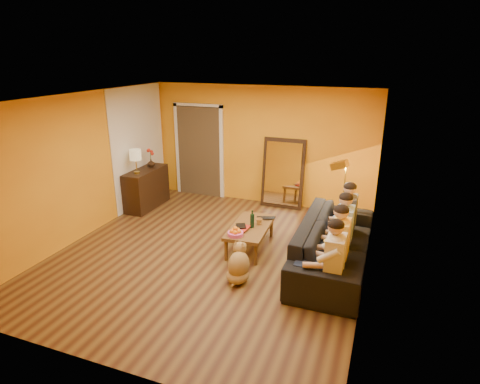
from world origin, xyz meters
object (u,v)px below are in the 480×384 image
at_px(person_mid_right, 344,230).
at_px(vase, 151,163).
at_px(wine_bottle, 252,219).
at_px(person_far_left, 334,262).
at_px(sofa, 334,244).
at_px(dog, 239,263).
at_px(person_far_right, 348,217).
at_px(tumbler, 259,221).
at_px(laptop, 266,219).
at_px(table_lamp, 136,162).
at_px(sideboard, 147,188).
at_px(person_mid_left, 340,245).
at_px(mirror_frame, 283,173).
at_px(floor_lamp, 343,201).
at_px(coffee_table, 250,237).

height_order(person_mid_right, vase, person_mid_right).
bearing_deg(wine_bottle, person_far_left, -35.08).
xyz_separation_m(sofa, dog, (-1.25, -0.95, -0.09)).
xyz_separation_m(person_far_right, wine_bottle, (-1.53, -0.58, -0.03)).
xyz_separation_m(tumbler, vase, (-2.91, 1.22, 0.46)).
xyz_separation_m(tumbler, laptop, (0.06, 0.23, -0.04)).
bearing_deg(table_lamp, vase, 90.00).
bearing_deg(person_far_right, sideboard, 172.71).
bearing_deg(person_mid_left, dog, -160.31).
distance_m(mirror_frame, wine_bottle, 2.23).
height_order(dog, person_far_left, person_far_left).
relative_size(dog, laptop, 1.84).
bearing_deg(vase, floor_lamp, -4.83).
bearing_deg(floor_lamp, person_mid_left, -73.68).
bearing_deg(mirror_frame, vase, -163.43).
xyz_separation_m(person_mid_right, wine_bottle, (-1.53, -0.03, -0.03)).
bearing_deg(tumbler, coffee_table, -135.00).
xyz_separation_m(sideboard, wine_bottle, (2.84, -1.14, 0.15)).
bearing_deg(sideboard, coffee_table, -21.27).
height_order(mirror_frame, person_far_right, mirror_frame).
relative_size(mirror_frame, person_far_left, 1.25).
xyz_separation_m(floor_lamp, person_mid_left, (0.15, -1.55, -0.11)).
xyz_separation_m(dog, wine_bottle, (-0.14, 1.02, 0.27)).
xyz_separation_m(coffee_table, person_mid_left, (1.58, -0.57, 0.40)).
bearing_deg(person_far_left, floor_lamp, 94.01).
relative_size(sideboard, person_far_right, 0.97).
xyz_separation_m(dog, person_far_right, (1.38, 1.60, 0.31)).
bearing_deg(tumbler, person_mid_right, -5.55).
height_order(sofa, person_mid_right, person_mid_right).
distance_m(dog, person_mid_right, 1.76).
xyz_separation_m(table_lamp, person_mid_left, (4.37, -1.36, -0.49)).
relative_size(dog, person_far_left, 0.49).
height_order(table_lamp, person_far_right, table_lamp).
bearing_deg(vase, laptop, -18.37).
xyz_separation_m(person_mid_left, tumbler, (-1.46, 0.69, -0.14)).
bearing_deg(person_far_left, coffee_table, 144.56).
height_order(table_lamp, floor_lamp, floor_lamp).
xyz_separation_m(dog, tumbler, (-0.07, 1.19, 0.17)).
distance_m(mirror_frame, floor_lamp, 1.86).
bearing_deg(mirror_frame, sideboard, -158.84).
height_order(coffee_table, person_far_right, person_far_right).
distance_m(sideboard, person_mid_right, 4.51).
bearing_deg(tumbler, sofa, -10.32).
distance_m(wine_bottle, tumbler, 0.21).
xyz_separation_m(table_lamp, person_far_left, (4.37, -1.91, -0.49)).
xyz_separation_m(sideboard, person_far_right, (4.37, -0.56, 0.18)).
xyz_separation_m(sofa, person_mid_left, (0.13, -0.45, 0.22)).
bearing_deg(tumbler, table_lamp, 167.09).
bearing_deg(dog, wine_bottle, 75.61).
bearing_deg(table_lamp, sideboard, 90.00).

